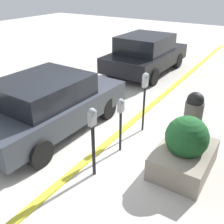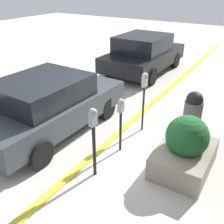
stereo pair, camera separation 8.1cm
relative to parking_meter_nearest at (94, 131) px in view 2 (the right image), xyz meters
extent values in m
plane|color=beige|center=(0.98, 0.30, -1.00)|extent=(40.00, 40.00, 0.00)
cube|color=gold|center=(0.98, 0.38, -0.98)|extent=(24.50, 0.16, 0.04)
cylinder|color=black|center=(0.00, 0.00, -0.44)|extent=(0.07, 0.07, 1.13)
cube|color=#99999E|center=(0.00, 0.00, 0.27)|extent=(0.16, 0.09, 0.28)
sphere|color=gray|center=(0.00, 0.00, 0.41)|extent=(0.14, 0.14, 0.14)
cylinder|color=black|center=(1.00, -0.01, -0.51)|extent=(0.06, 0.06, 0.99)
cube|color=#99999E|center=(1.00, -0.01, 0.10)|extent=(0.15, 0.09, 0.24)
sphere|color=gray|center=(1.00, -0.01, 0.22)|extent=(0.13, 0.13, 0.13)
cylinder|color=black|center=(2.07, -0.04, -0.40)|extent=(0.05, 0.05, 1.20)
cube|color=#99999E|center=(2.07, -0.04, 0.34)|extent=(0.18, 0.09, 0.28)
sphere|color=gray|center=(2.07, -0.04, 0.48)|extent=(0.15, 0.15, 0.15)
cube|color=gray|center=(1.10, -1.44, -0.75)|extent=(1.46, 1.04, 0.50)
sphere|color=#1E5628|center=(1.10, -1.44, -0.23)|extent=(0.85, 0.85, 0.85)
cube|color=#383D47|center=(0.88, 2.02, -0.41)|extent=(4.13, 2.08, 0.58)
cube|color=black|center=(0.72, 2.02, 0.16)|extent=(2.17, 1.79, 0.54)
cylinder|color=black|center=(2.14, 1.11, -0.70)|extent=(0.61, 0.24, 0.61)
cylinder|color=black|center=(2.14, 2.92, -0.70)|extent=(0.61, 0.24, 0.61)
cylinder|color=black|center=(-0.38, 1.11, -0.70)|extent=(0.61, 0.24, 0.61)
cube|color=black|center=(6.48, 2.04, -0.39)|extent=(4.18, 2.06, 0.58)
cube|color=black|center=(6.31, 2.04, 0.22)|extent=(2.18, 1.79, 0.64)
cylinder|color=black|center=(7.76, 1.12, -0.68)|extent=(0.64, 0.24, 0.64)
cylinder|color=black|center=(7.76, 2.96, -0.68)|extent=(0.64, 0.24, 0.64)
cylinder|color=black|center=(5.19, 1.12, -0.68)|extent=(0.64, 0.24, 0.64)
cylinder|color=black|center=(5.19, 2.96, -0.68)|extent=(0.64, 0.24, 0.64)
cylinder|color=#514C47|center=(2.55, -1.15, -0.56)|extent=(0.45, 0.45, 0.88)
sphere|color=black|center=(2.55, -1.15, -0.06)|extent=(0.40, 0.40, 0.40)
camera|label=1|loc=(-3.30, -2.54, 2.51)|focal=42.00mm
camera|label=2|loc=(-3.35, -2.47, 2.51)|focal=42.00mm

